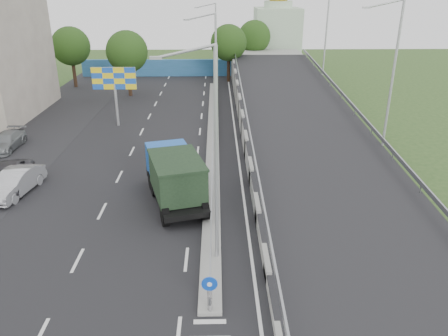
{
  "coord_description": "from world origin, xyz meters",
  "views": [
    {
      "loc": [
        0.32,
        -11.92,
        12.45
      ],
      "look_at": [
        0.75,
        12.29,
        2.2
      ],
      "focal_mm": 35.0,
      "sensor_mm": 36.0,
      "label": 1
    }
  ],
  "objects_px": {
    "lamp_post_near": "(212,148)",
    "parked_car_d": "(6,141)",
    "lamp_post_mid": "(214,67)",
    "dump_truck": "(174,175)",
    "parked_car_b": "(15,183)",
    "church": "(277,32)",
    "parked_car_c": "(6,178)",
    "billboard": "(114,82)",
    "lamp_post_far": "(214,40)",
    "sign_bollard": "(210,294)"
  },
  "relations": [
    {
      "from": "dump_truck",
      "to": "parked_car_b",
      "type": "xyz_separation_m",
      "value": [
        -10.27,
        1.17,
        -0.96
      ]
    },
    {
      "from": "sign_bollard",
      "to": "parked_car_b",
      "type": "relative_size",
      "value": 0.35
    },
    {
      "from": "billboard",
      "to": "parked_car_d",
      "type": "relative_size",
      "value": 1.19
    },
    {
      "from": "sign_bollard",
      "to": "parked_car_c",
      "type": "bearing_deg",
      "value": 138.06
    },
    {
      "from": "lamp_post_mid",
      "to": "parked_car_c",
      "type": "xyz_separation_m",
      "value": [
        -13.52,
        -11.77,
        -5.04
      ]
    },
    {
      "from": "dump_truck",
      "to": "parked_car_d",
      "type": "bearing_deg",
      "value": 130.92
    },
    {
      "from": "lamp_post_far",
      "to": "church",
      "type": "distance_m",
      "value": 17.15
    },
    {
      "from": "church",
      "to": "parked_car_b",
      "type": "bearing_deg",
      "value": -115.85
    },
    {
      "from": "parked_car_b",
      "to": "parked_car_c",
      "type": "distance_m",
      "value": 1.15
    },
    {
      "from": "lamp_post_mid",
      "to": "church",
      "type": "distance_m",
      "value": 35.41
    },
    {
      "from": "parked_car_d",
      "to": "parked_car_b",
      "type": "bearing_deg",
      "value": -62.23
    },
    {
      "from": "lamp_post_far",
      "to": "billboard",
      "type": "bearing_deg",
      "value": -116.84
    },
    {
      "from": "parked_car_b",
      "to": "sign_bollard",
      "type": "bearing_deg",
      "value": -32.49
    },
    {
      "from": "parked_car_d",
      "to": "parked_car_c",
      "type": "bearing_deg",
      "value": -65.44
    },
    {
      "from": "lamp_post_near",
      "to": "church",
      "type": "bearing_deg",
      "value": 79.62
    },
    {
      "from": "sign_bollard",
      "to": "parked_car_b",
      "type": "height_order",
      "value": "sign_bollard"
    },
    {
      "from": "lamp_post_near",
      "to": "parked_car_d",
      "type": "distance_m",
      "value": 23.66
    },
    {
      "from": "lamp_post_mid",
      "to": "parked_car_b",
      "type": "height_order",
      "value": "lamp_post_mid"
    },
    {
      "from": "billboard",
      "to": "church",
      "type": "bearing_deg",
      "value": 59.3
    },
    {
      "from": "parked_car_b",
      "to": "lamp_post_mid",
      "type": "bearing_deg",
      "value": 54.32
    },
    {
      "from": "lamp_post_mid",
      "to": "lamp_post_far",
      "type": "height_order",
      "value": "same"
    },
    {
      "from": "billboard",
      "to": "parked_car_d",
      "type": "bearing_deg",
      "value": -141.29
    },
    {
      "from": "lamp_post_near",
      "to": "lamp_post_mid",
      "type": "xyz_separation_m",
      "value": [
        0.0,
        20.0,
        0.0
      ]
    },
    {
      "from": "church",
      "to": "parked_car_d",
      "type": "bearing_deg",
      "value": -124.99
    },
    {
      "from": "parked_car_b",
      "to": "church",
      "type": "bearing_deg",
      "value": 73.78
    },
    {
      "from": "parked_car_d",
      "to": "lamp_post_far",
      "type": "bearing_deg",
      "value": 55.99
    },
    {
      "from": "dump_truck",
      "to": "parked_car_d",
      "type": "height_order",
      "value": "dump_truck"
    },
    {
      "from": "lamp_post_far",
      "to": "billboard",
      "type": "distance_m",
      "value": 20.24
    },
    {
      "from": "billboard",
      "to": "parked_car_c",
      "type": "xyz_separation_m",
      "value": [
        -4.41,
        -13.77,
        -3.42
      ]
    },
    {
      "from": "dump_truck",
      "to": "lamp_post_mid",
      "type": "bearing_deg",
      "value": 64.27
    },
    {
      "from": "lamp_post_far",
      "to": "parked_car_d",
      "type": "distance_m",
      "value": 29.94
    },
    {
      "from": "dump_truck",
      "to": "lamp_post_far",
      "type": "bearing_deg",
      "value": 70.07
    },
    {
      "from": "lamp_post_near",
      "to": "parked_car_b",
      "type": "distance_m",
      "value": 15.53
    },
    {
      "from": "parked_car_b",
      "to": "parked_car_d",
      "type": "bearing_deg",
      "value": 126.56
    },
    {
      "from": "billboard",
      "to": "parked_car_d",
      "type": "distance_m",
      "value": 10.52
    },
    {
      "from": "lamp_post_mid",
      "to": "parked_car_d",
      "type": "bearing_deg",
      "value": -166.0
    },
    {
      "from": "lamp_post_far",
      "to": "parked_car_d",
      "type": "bearing_deg",
      "value": -124.85
    },
    {
      "from": "sign_bollard",
      "to": "lamp_post_far",
      "type": "distance_m",
      "value": 44.08
    },
    {
      "from": "lamp_post_mid",
      "to": "lamp_post_far",
      "type": "xyz_separation_m",
      "value": [
        0.0,
        20.0,
        0.0
      ]
    },
    {
      "from": "sign_bollard",
      "to": "church",
      "type": "xyz_separation_m",
      "value": [
        10.0,
        57.83,
        4.28
      ]
    },
    {
      "from": "lamp_post_far",
      "to": "parked_car_d",
      "type": "relative_size",
      "value": 2.19
    },
    {
      "from": "parked_car_c",
      "to": "dump_truck",
      "type": "bearing_deg",
      "value": -18.16
    },
    {
      "from": "lamp_post_far",
      "to": "lamp_post_near",
      "type": "bearing_deg",
      "value": -90.0
    },
    {
      "from": "parked_car_b",
      "to": "parked_car_c",
      "type": "relative_size",
      "value": 0.86
    },
    {
      "from": "church",
      "to": "parked_car_c",
      "type": "distance_m",
      "value": 51.61
    },
    {
      "from": "sign_bollard",
      "to": "church",
      "type": "height_order",
      "value": "church"
    },
    {
      "from": "billboard",
      "to": "parked_car_b",
      "type": "distance_m",
      "value": 15.3
    },
    {
      "from": "lamp_post_near",
      "to": "dump_truck",
      "type": "height_order",
      "value": "lamp_post_near"
    },
    {
      "from": "lamp_post_far",
      "to": "dump_truck",
      "type": "xyz_separation_m",
      "value": [
        -2.37,
        -33.67,
        -4.06
      ]
    },
    {
      "from": "church",
      "to": "parked_car_c",
      "type": "height_order",
      "value": "church"
    }
  ]
}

